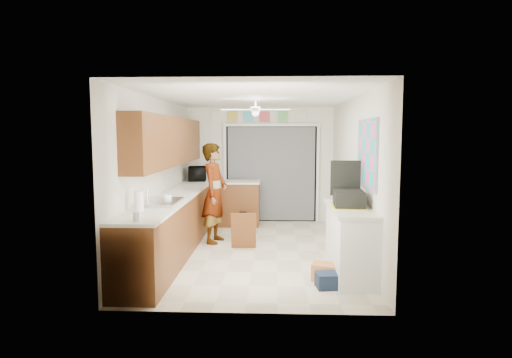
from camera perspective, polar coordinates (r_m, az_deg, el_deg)
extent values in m
plane|color=beige|center=(7.18, -0.13, -9.50)|extent=(5.00, 5.00, 0.00)
plane|color=white|center=(6.95, -0.14, 10.80)|extent=(5.00, 5.00, 0.00)
plane|color=white|center=(9.44, 0.53, 1.93)|extent=(3.20, 0.00, 3.20)
plane|color=white|center=(4.47, -1.54, -2.58)|extent=(3.20, 0.00, 3.20)
plane|color=white|center=(7.20, -12.96, 0.52)|extent=(0.00, 5.00, 5.00)
plane|color=white|center=(7.07, 12.94, 0.41)|extent=(0.00, 5.00, 5.00)
cube|color=brown|center=(7.25, -10.51, -5.80)|extent=(0.60, 4.80, 0.90)
cube|color=white|center=(7.17, -10.50, -2.12)|extent=(0.62, 4.80, 0.04)
cube|color=brown|center=(7.33, -11.43, 4.95)|extent=(0.32, 4.00, 0.80)
cube|color=silver|center=(6.20, -12.57, -3.09)|extent=(0.50, 0.76, 0.06)
cylinder|color=silver|center=(6.24, -14.27, -2.19)|extent=(0.03, 0.03, 0.22)
cube|color=brown|center=(9.07, -2.74, -3.34)|extent=(1.00, 0.60, 0.90)
cube|color=white|center=(9.01, -2.76, -0.38)|extent=(1.04, 0.64, 0.04)
cube|color=black|center=(9.42, 2.04, 0.70)|extent=(2.00, 0.06, 2.10)
cube|color=slate|center=(9.38, 2.04, 0.67)|extent=(1.90, 0.03, 2.05)
cube|color=white|center=(9.46, -4.15, 0.70)|extent=(0.06, 0.04, 2.10)
cube|color=white|center=(9.44, 8.24, 0.65)|extent=(0.06, 0.04, 2.10)
cube|color=white|center=(9.36, 2.06, 7.22)|extent=(2.10, 0.04, 0.06)
cube|color=gold|center=(9.44, -3.15, 8.29)|extent=(0.22, 0.02, 0.22)
cube|color=#51C1DA|center=(9.41, -1.01, 8.31)|extent=(0.22, 0.02, 0.22)
cube|color=#CC4C55|center=(9.39, 1.15, 8.31)|extent=(0.22, 0.02, 0.22)
cube|color=#69B869|center=(9.39, 3.61, 8.30)|extent=(0.22, 0.02, 0.22)
cube|color=silver|center=(9.41, 6.07, 8.28)|extent=(0.22, 0.02, 0.22)
cube|color=silver|center=(9.48, -5.28, 8.27)|extent=(0.22, 0.02, 0.26)
cube|color=white|center=(5.99, 12.49, -8.33)|extent=(0.50, 1.40, 0.90)
cube|color=white|center=(5.89, 12.50, -3.90)|extent=(0.54, 1.44, 0.04)
cube|color=#ED578D|center=(6.06, 14.56, 3.27)|extent=(0.03, 1.15, 0.95)
cube|color=white|center=(7.13, -0.07, 9.22)|extent=(1.14, 1.14, 0.24)
imported|color=black|center=(9.13, -7.80, 0.71)|extent=(0.44, 0.58, 0.30)
imported|color=white|center=(6.38, -11.76, -2.49)|extent=(0.17, 0.17, 0.10)
cylinder|color=silver|center=(5.00, -15.71, -4.87)|extent=(0.08, 0.08, 0.11)
cylinder|color=white|center=(5.64, -15.37, -2.87)|extent=(0.14, 0.14, 0.26)
cube|color=black|center=(5.92, 12.25, -2.57)|extent=(0.41, 0.53, 0.22)
cube|color=yellow|center=(5.94, 12.22, -3.62)|extent=(0.47, 0.60, 0.02)
cube|color=black|center=(6.17, 11.84, 0.12)|extent=(0.42, 0.05, 0.50)
cube|color=#B9653A|center=(5.84, 9.31, -12.11)|extent=(0.41, 0.35, 0.22)
cube|color=#161F37|center=(5.58, 9.68, -13.18)|extent=(0.34, 0.30, 0.19)
cube|color=brown|center=(7.21, -1.67, -6.89)|extent=(0.42, 0.18, 0.62)
imported|color=white|center=(7.59, -5.55, -1.89)|extent=(0.53, 0.71, 1.76)
cube|color=black|center=(8.64, -1.61, -5.54)|extent=(0.31, 0.53, 0.39)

